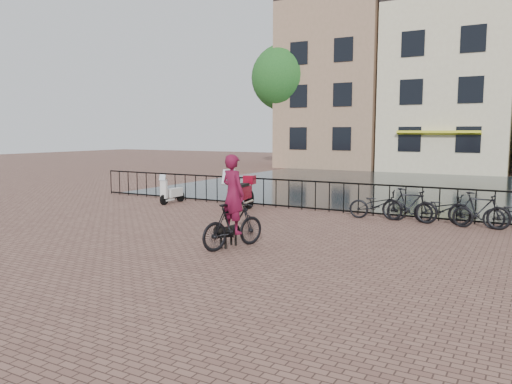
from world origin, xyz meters
The scene contains 14 objects.
ground centered at (0.00, 0.00, 0.00)m, with size 100.00×100.00×0.00m, color brown.
canal_water centered at (0.00, 17.30, 0.00)m, with size 20.00×20.00×0.00m, color black.
railing centered at (0.00, 8.00, 0.50)m, with size 20.00×0.05×1.02m.
canal_house_left centered at (-7.50, 30.00, 6.40)m, with size 7.50×9.00×12.80m.
canal_house_mid centered at (0.50, 30.00, 5.90)m, with size 8.00×9.50×11.80m.
tree_far_left centered at (-11.00, 27.00, 6.73)m, with size 5.04×5.04×9.27m.
cyclist centered at (-0.03, 1.98, 0.96)m, with size 1.08×1.92×2.53m.
dog centered at (-0.20, 2.04, 0.29)m, with size 0.35×0.89×0.59m.
motorcycle centered at (-2.58, 6.51, 0.76)m, with size 0.81×2.18×1.52m.
scooter centered at (-5.87, 7.03, 0.57)m, with size 0.35×1.24×1.15m.
parked_bike_0 centered at (1.80, 7.40, 0.45)m, with size 0.60×1.72×0.90m, color black.
parked_bike_1 centered at (2.75, 7.40, 0.50)m, with size 0.47×1.66×1.00m, color black.
parked_bike_2 centered at (3.70, 7.40, 0.45)m, with size 0.60×1.72×0.90m, color black.
parked_bike_3 centered at (4.65, 7.40, 0.50)m, with size 0.47×1.66×1.00m, color black.
Camera 1 is at (5.95, -7.58, 2.67)m, focal length 35.00 mm.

